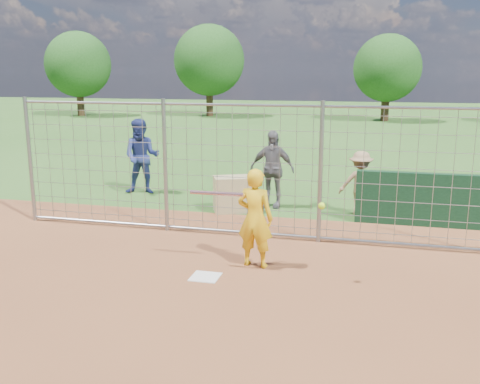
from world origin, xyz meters
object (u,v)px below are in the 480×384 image
(equipment_bin, at_px, (232,194))
(batter, at_px, (255,218))
(bystander_a, at_px, (142,157))
(bystander_c, at_px, (360,183))
(bystander_b, at_px, (272,169))

(equipment_bin, bearing_deg, batter, -93.03)
(batter, xyz_separation_m, bystander_a, (-3.98, 4.49, 0.16))
(batter, height_order, bystander_a, bystander_a)
(bystander_c, bearing_deg, batter, 60.96)
(batter, height_order, bystander_c, batter)
(bystander_a, relative_size, bystander_b, 1.08)
(bystander_b, distance_m, bystander_c, 2.03)
(batter, bearing_deg, equipment_bin, -61.89)
(equipment_bin, bearing_deg, bystander_c, -15.02)
(batter, bearing_deg, bystander_c, -105.42)
(bystander_a, height_order, bystander_c, bystander_a)
(bystander_a, distance_m, equipment_bin, 3.04)
(bystander_a, bearing_deg, batter, -60.05)
(batter, bearing_deg, bystander_a, -41.38)
(bystander_b, bearing_deg, bystander_c, 0.61)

